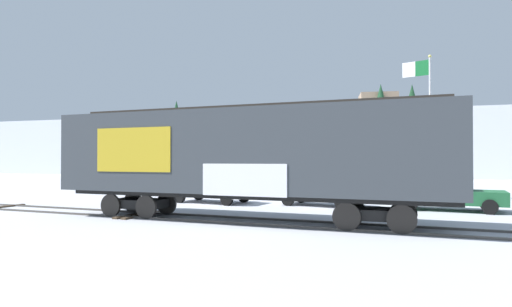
{
  "coord_description": "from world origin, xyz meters",
  "views": [
    {
      "loc": [
        4.45,
        -15.03,
        2.33
      ],
      "look_at": [
        -0.73,
        1.84,
        2.57
      ],
      "focal_mm": 29.74,
      "sensor_mm": 36.0,
      "label": 1
    }
  ],
  "objects_px": {
    "flagpole": "(424,106)",
    "parked_car_silver": "(319,190)",
    "parked_car_green": "(446,192)",
    "parked_car_white": "(211,186)",
    "freight_car": "(245,154)"
  },
  "relations": [
    {
      "from": "flagpole",
      "to": "parked_car_green",
      "type": "height_order",
      "value": "flagpole"
    },
    {
      "from": "freight_car",
      "to": "flagpole",
      "type": "relative_size",
      "value": 1.84
    },
    {
      "from": "freight_car",
      "to": "parked_car_silver",
      "type": "bearing_deg",
      "value": 73.78
    },
    {
      "from": "freight_car",
      "to": "parked_car_white",
      "type": "xyz_separation_m",
      "value": [
        -3.95,
        6.02,
        -1.64
      ]
    },
    {
      "from": "flagpole",
      "to": "parked_car_silver",
      "type": "bearing_deg",
      "value": -139.45
    },
    {
      "from": "flagpole",
      "to": "parked_car_green",
      "type": "bearing_deg",
      "value": -83.57
    },
    {
      "from": "flagpole",
      "to": "parked_car_white",
      "type": "relative_size",
      "value": 1.79
    },
    {
      "from": "flagpole",
      "to": "parked_car_white",
      "type": "distance_m",
      "value": 12.91
    },
    {
      "from": "freight_car",
      "to": "parked_car_white",
      "type": "bearing_deg",
      "value": 123.27
    },
    {
      "from": "parked_car_white",
      "to": "parked_car_green",
      "type": "height_order",
      "value": "parked_car_white"
    },
    {
      "from": "flagpole",
      "to": "parked_car_silver",
      "type": "relative_size",
      "value": 1.91
    },
    {
      "from": "flagpole",
      "to": "parked_car_silver",
      "type": "height_order",
      "value": "flagpole"
    },
    {
      "from": "flagpole",
      "to": "parked_car_white",
      "type": "xyz_separation_m",
      "value": [
        -11.1,
        -4.82,
        -4.5
      ]
    },
    {
      "from": "flagpole",
      "to": "parked_car_green",
      "type": "distance_m",
      "value": 6.67
    },
    {
      "from": "freight_car",
      "to": "parked_car_white",
      "type": "height_order",
      "value": "freight_car"
    }
  ]
}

